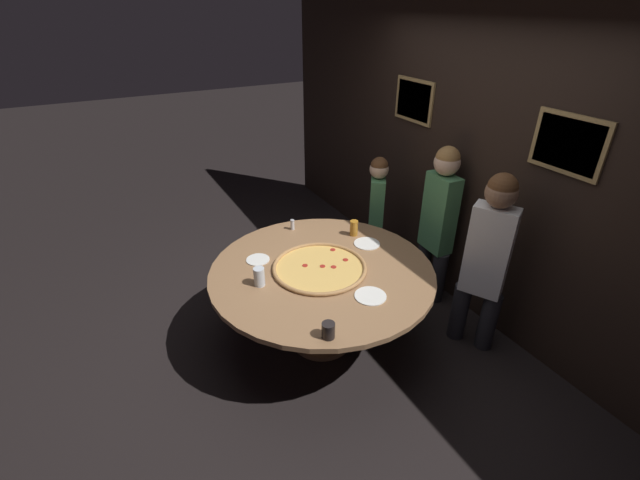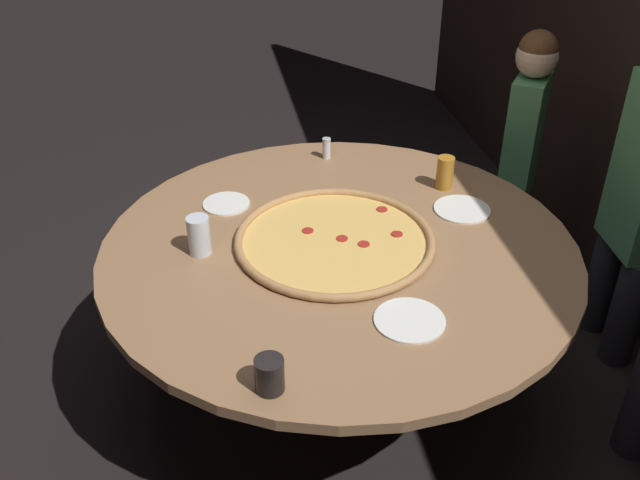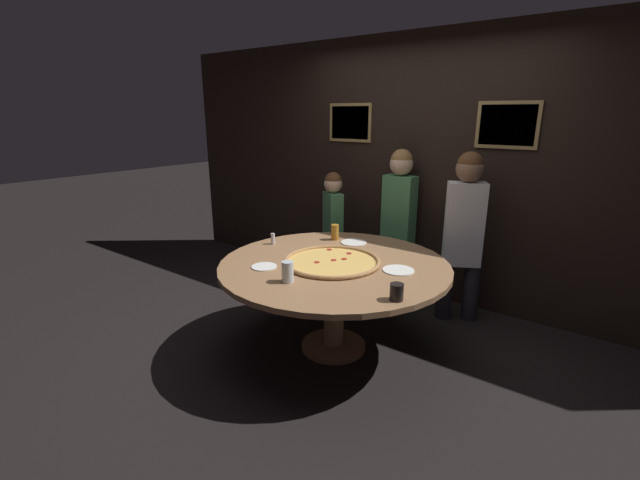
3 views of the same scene
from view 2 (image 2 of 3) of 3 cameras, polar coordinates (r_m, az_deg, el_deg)
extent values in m
plane|color=black|center=(3.12, 1.33, -11.78)|extent=(24.00, 24.00, 0.00)
cylinder|color=#936B47|center=(2.66, 1.53, -0.71)|extent=(1.77, 1.77, 0.04)
cylinder|color=#936B47|center=(2.88, 1.42, -6.84)|extent=(0.16, 0.16, 0.70)
cylinder|color=#936B47|center=(3.10, 1.34, -11.52)|extent=(0.52, 0.52, 0.04)
cylinder|color=#EAB75B|center=(2.65, 1.17, -0.12)|extent=(0.71, 0.71, 0.01)
torus|color=#B27F4C|center=(2.65, 1.17, 0.07)|extent=(0.75, 0.75, 0.03)
cylinder|color=#A8281E|center=(2.70, -0.98, 0.75)|extent=(0.04, 0.04, 0.00)
cylinder|color=#A8281E|center=(2.85, 4.98, 2.46)|extent=(0.04, 0.04, 0.00)
cylinder|color=#A8281E|center=(2.70, 6.17, 0.48)|extent=(0.04, 0.04, 0.00)
cylinder|color=#A8281E|center=(2.66, 1.77, 0.12)|extent=(0.04, 0.04, 0.00)
cylinder|color=#A8281E|center=(2.63, 3.52, -0.33)|extent=(0.04, 0.04, 0.00)
cylinder|color=silver|center=(2.60, -9.66, 0.37)|extent=(0.08, 0.08, 0.15)
cylinder|color=#BC7A23|center=(3.04, 9.96, 5.32)|extent=(0.07, 0.07, 0.14)
cylinder|color=black|center=(2.03, -4.06, -10.69)|extent=(0.09, 0.09, 0.11)
cylinder|color=white|center=(2.92, -7.51, 2.90)|extent=(0.19, 0.19, 0.01)
cylinder|color=white|center=(2.30, 7.18, -6.39)|extent=(0.23, 0.23, 0.01)
cylinder|color=white|center=(2.91, 11.29, 2.43)|extent=(0.23, 0.23, 0.01)
cylinder|color=silver|center=(3.25, 0.52, 7.26)|extent=(0.04, 0.04, 0.08)
cylinder|color=#B7B7BC|center=(3.23, 0.53, 8.03)|extent=(0.04, 0.04, 0.01)
cylinder|color=#232328|center=(3.36, 23.33, -5.28)|extent=(0.15, 0.15, 0.53)
cylinder|color=#232328|center=(3.52, 21.70, -2.94)|extent=(0.15, 0.15, 0.53)
cylinder|color=#232328|center=(3.74, 14.42, -0.08)|extent=(0.16, 0.16, 0.44)
cylinder|color=#232328|center=(3.91, 15.07, 1.35)|extent=(0.16, 0.16, 0.44)
cube|color=#4C8C59|center=(3.58, 15.94, 7.79)|extent=(0.30, 0.27, 0.61)
sphere|color=beige|center=(3.43, 16.97, 13.85)|extent=(0.19, 0.19, 0.19)
sphere|color=brown|center=(3.42, 17.06, 14.38)|extent=(0.17, 0.17, 0.17)
camera|label=1|loc=(1.04, -125.60, 5.15)|focal=24.00mm
camera|label=3|loc=(2.18, -84.19, -7.14)|focal=24.00mm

